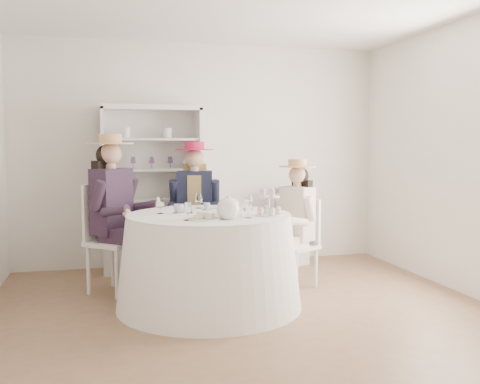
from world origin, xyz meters
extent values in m
plane|color=brown|center=(0.00, 0.00, 0.00)|extent=(4.50, 4.50, 0.00)
plane|color=white|center=(0.00, 0.00, 2.70)|extent=(4.50, 4.50, 0.00)
plane|color=silver|center=(0.00, 2.00, 1.35)|extent=(4.50, 0.00, 4.50)
plane|color=silver|center=(0.00, -2.00, 1.35)|extent=(4.50, 0.00, 4.50)
plane|color=silver|center=(2.25, 0.00, 1.35)|extent=(0.00, 4.50, 4.50)
cone|color=white|center=(-0.27, 0.19, 0.41)|extent=(1.68, 1.68, 0.83)
cylinder|color=white|center=(-0.27, 0.19, 0.84)|extent=(1.48, 1.48, 0.02)
cube|color=silver|center=(-0.64, 1.75, 0.43)|extent=(1.21, 0.72, 0.85)
cube|color=silver|center=(-0.64, 1.94, 1.37)|extent=(1.10, 0.35, 1.04)
cube|color=silver|center=(-0.64, 1.75, 1.89)|extent=(1.21, 0.72, 0.06)
cube|color=silver|center=(-1.19, 1.75, 1.37)|extent=(0.15, 0.42, 1.04)
cube|color=silver|center=(-0.09, 1.75, 1.37)|extent=(0.15, 0.42, 1.04)
cube|color=silver|center=(-0.64, 1.75, 1.18)|extent=(1.12, 0.66, 0.03)
cube|color=silver|center=(-0.64, 1.75, 1.53)|extent=(1.12, 0.66, 0.03)
sphere|color=white|center=(-0.21, 1.75, 1.26)|extent=(0.13, 0.13, 0.13)
cube|color=silver|center=(0.99, 1.67, 0.32)|extent=(0.54, 0.54, 0.64)
cylinder|color=black|center=(0.99, 1.67, 0.79)|extent=(0.40, 0.40, 0.30)
cube|color=silver|center=(-1.09, 0.87, 0.50)|extent=(0.63, 0.63, 0.04)
cylinder|color=silver|center=(-1.08, 0.62, 0.25)|extent=(0.04, 0.04, 0.49)
cylinder|color=silver|center=(-0.84, 0.88, 0.25)|extent=(0.04, 0.04, 0.49)
cylinder|color=silver|center=(-1.35, 0.86, 0.25)|extent=(0.04, 0.04, 0.49)
cylinder|color=silver|center=(-1.11, 1.12, 0.25)|extent=(0.04, 0.04, 0.49)
cube|color=silver|center=(-1.24, 1.00, 0.80)|extent=(0.31, 0.34, 0.56)
cube|color=black|center=(-1.11, 0.89, 0.91)|extent=(0.43, 0.45, 0.65)
cube|color=black|center=(-1.06, 0.71, 0.59)|extent=(0.38, 0.36, 0.13)
cylinder|color=black|center=(-0.94, 0.60, 0.26)|extent=(0.11, 0.11, 0.51)
cylinder|color=black|center=(-1.23, 0.68, 0.99)|extent=(0.21, 0.20, 0.31)
cube|color=black|center=(-0.93, 0.86, 0.59)|extent=(0.38, 0.36, 0.13)
cylinder|color=black|center=(-0.81, 0.75, 0.26)|extent=(0.11, 0.11, 0.51)
cylinder|color=black|center=(-0.92, 1.03, 0.99)|extent=(0.21, 0.20, 0.31)
cylinder|color=#D8A889|center=(-1.11, 0.89, 1.26)|extent=(0.10, 0.10, 0.09)
sphere|color=#D8A889|center=(-1.11, 0.89, 1.38)|extent=(0.21, 0.21, 0.21)
sphere|color=black|center=(-1.15, 0.92, 1.37)|extent=(0.21, 0.21, 0.21)
cube|color=black|center=(-1.18, 0.94, 1.10)|extent=(0.25, 0.26, 0.42)
cylinder|color=tan|center=(-1.11, 0.89, 1.48)|extent=(0.45, 0.45, 0.01)
cylinder|color=tan|center=(-1.11, 0.89, 1.53)|extent=(0.22, 0.22, 0.09)
cube|color=silver|center=(-0.22, 1.26, 0.48)|extent=(0.50, 0.50, 0.04)
cylinder|color=silver|center=(-0.42, 1.13, 0.23)|extent=(0.04, 0.04, 0.47)
cylinder|color=silver|center=(-0.09, 1.06, 0.23)|extent=(0.04, 0.04, 0.47)
cylinder|color=silver|center=(-0.35, 1.46, 0.23)|extent=(0.04, 0.04, 0.47)
cylinder|color=silver|center=(-0.02, 1.40, 0.23)|extent=(0.04, 0.04, 0.47)
cube|color=silver|center=(-0.18, 1.45, 0.77)|extent=(0.40, 0.11, 0.53)
cube|color=#191D32|center=(-0.22, 1.28, 0.88)|extent=(0.42, 0.29, 0.62)
cube|color=tan|center=(-0.22, 1.28, 0.88)|extent=(0.19, 0.26, 0.53)
cube|color=#191D32|center=(-0.34, 1.16, 0.57)|extent=(0.21, 0.38, 0.13)
cylinder|color=#191D32|center=(-0.37, 1.01, 0.25)|extent=(0.11, 0.11, 0.49)
cylinder|color=#191D32|center=(-0.44, 1.29, 0.95)|extent=(0.13, 0.20, 0.29)
cube|color=#191D32|center=(-0.15, 1.12, 0.57)|extent=(0.21, 0.38, 0.13)
cylinder|color=#191D32|center=(-0.18, 0.97, 0.25)|extent=(0.11, 0.11, 0.49)
cylinder|color=#191D32|center=(-0.01, 1.20, 0.95)|extent=(0.13, 0.20, 0.29)
cylinder|color=#D8A889|center=(-0.22, 1.28, 1.21)|extent=(0.10, 0.10, 0.09)
sphere|color=#D8A889|center=(-0.22, 1.28, 1.32)|extent=(0.20, 0.20, 0.20)
sphere|color=tan|center=(-0.21, 1.33, 1.31)|extent=(0.20, 0.20, 0.20)
cube|color=tan|center=(-0.20, 1.37, 1.06)|extent=(0.27, 0.14, 0.41)
cylinder|color=#C21D4E|center=(-0.22, 1.28, 1.42)|extent=(0.43, 0.43, 0.01)
cylinder|color=#C21D4E|center=(-0.22, 1.28, 1.46)|extent=(0.21, 0.21, 0.09)
cube|color=silver|center=(0.72, 0.61, 0.42)|extent=(0.51, 0.51, 0.04)
cylinder|color=silver|center=(0.52, 0.67, 0.21)|extent=(0.03, 0.03, 0.41)
cylinder|color=silver|center=(0.66, 0.41, 0.21)|extent=(0.03, 0.03, 0.41)
cylinder|color=silver|center=(0.78, 0.81, 0.21)|extent=(0.03, 0.03, 0.41)
cylinder|color=silver|center=(0.92, 0.55, 0.21)|extent=(0.03, 0.03, 0.41)
cube|color=silver|center=(0.87, 0.69, 0.68)|extent=(0.19, 0.33, 0.47)
cube|color=beige|center=(0.74, 0.62, 0.77)|extent=(0.32, 0.39, 0.55)
cube|color=beige|center=(0.58, 0.63, 0.50)|extent=(0.34, 0.26, 0.11)
cylinder|color=beige|center=(0.46, 0.57, 0.22)|extent=(0.09, 0.09, 0.43)
cylinder|color=beige|center=(0.61, 0.77, 0.84)|extent=(0.18, 0.15, 0.26)
cube|color=beige|center=(0.66, 0.48, 0.50)|extent=(0.34, 0.26, 0.11)
cylinder|color=beige|center=(0.54, 0.42, 0.22)|extent=(0.09, 0.09, 0.43)
cylinder|color=beige|center=(0.79, 0.43, 0.84)|extent=(0.18, 0.15, 0.26)
cylinder|color=#D8A889|center=(0.74, 0.62, 1.06)|extent=(0.08, 0.08, 0.08)
sphere|color=#D8A889|center=(0.74, 0.62, 1.17)|extent=(0.18, 0.18, 0.18)
sphere|color=black|center=(0.77, 0.64, 1.15)|extent=(0.18, 0.18, 0.18)
cube|color=black|center=(0.80, 0.66, 0.93)|extent=(0.17, 0.23, 0.36)
cylinder|color=tan|center=(0.74, 0.62, 1.25)|extent=(0.38, 0.38, 0.01)
cylinder|color=tan|center=(0.74, 0.62, 1.29)|extent=(0.19, 0.19, 0.08)
cube|color=silver|center=(-0.75, 1.35, 0.41)|extent=(0.44, 0.44, 0.04)
cylinder|color=silver|center=(-0.57, 1.45, 0.20)|extent=(0.03, 0.03, 0.40)
cylinder|color=silver|center=(-0.85, 1.53, 0.20)|extent=(0.03, 0.03, 0.40)
cylinder|color=silver|center=(-0.64, 1.17, 0.20)|extent=(0.03, 0.03, 0.40)
cylinder|color=silver|center=(-0.92, 1.25, 0.20)|extent=(0.03, 0.03, 0.40)
cube|color=silver|center=(-0.79, 1.19, 0.65)|extent=(0.34, 0.11, 0.45)
imported|color=white|center=(-0.52, 0.30, 0.89)|extent=(0.10, 0.10, 0.08)
imported|color=white|center=(-0.23, 0.47, 0.88)|extent=(0.08, 0.08, 0.06)
imported|color=white|center=(-0.04, 0.32, 0.88)|extent=(0.09, 0.09, 0.07)
imported|color=white|center=(-0.08, 0.10, 0.88)|extent=(0.25, 0.25, 0.05)
sphere|color=#D86C88|center=(-0.01, 0.14, 0.93)|extent=(0.06, 0.06, 0.06)
sphere|color=white|center=(-0.03, 0.18, 0.93)|extent=(0.06, 0.06, 0.06)
sphere|color=#D86C88|center=(-0.06, 0.19, 0.93)|extent=(0.06, 0.06, 0.06)
sphere|color=white|center=(-0.10, 0.18, 0.93)|extent=(0.06, 0.06, 0.06)
sphere|color=#D86C88|center=(-0.12, 0.14, 0.93)|extent=(0.06, 0.06, 0.06)
sphere|color=white|center=(-0.10, 0.10, 0.93)|extent=(0.06, 0.06, 0.06)
sphere|color=#D86C88|center=(-0.06, 0.09, 0.93)|extent=(0.06, 0.06, 0.06)
sphere|color=white|center=(-0.03, 0.10, 0.93)|extent=(0.06, 0.06, 0.06)
sphere|color=white|center=(-0.17, -0.19, 0.94)|extent=(0.19, 0.19, 0.19)
cylinder|color=white|center=(-0.06, -0.19, 0.95)|extent=(0.11, 0.03, 0.09)
cylinder|color=white|center=(-0.17, -0.19, 1.03)|extent=(0.04, 0.04, 0.02)
cylinder|color=white|center=(-0.38, -0.17, 0.86)|extent=(0.27, 0.27, 0.01)
cube|color=beige|center=(-0.43, -0.19, 0.88)|extent=(0.06, 0.04, 0.03)
cube|color=beige|center=(-0.38, -0.17, 0.89)|extent=(0.07, 0.06, 0.03)
cube|color=beige|center=(-0.32, -0.15, 0.88)|extent=(0.08, 0.07, 0.03)
cube|color=beige|center=(-0.40, -0.13, 0.89)|extent=(0.07, 0.07, 0.03)
cube|color=beige|center=(-0.34, -0.21, 0.88)|extent=(0.07, 0.08, 0.03)
cylinder|color=white|center=(0.23, -0.04, 0.86)|extent=(0.25, 0.25, 0.01)
cylinder|color=white|center=(0.23, -0.04, 0.93)|extent=(0.02, 0.02, 0.17)
cylinder|color=white|center=(0.23, -0.04, 1.02)|extent=(0.19, 0.19, 0.01)
camera|label=1|loc=(-1.17, -4.51, 1.47)|focal=40.00mm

